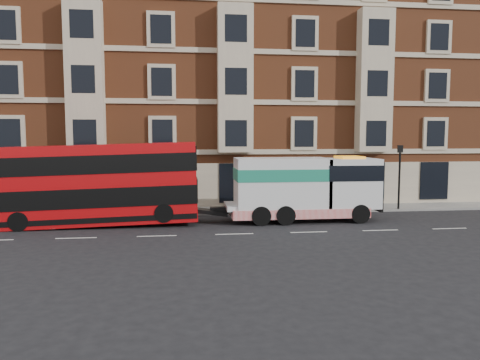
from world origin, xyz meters
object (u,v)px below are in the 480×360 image
tow_truck (302,188)px  double_decker_bus (96,183)px  box_van (12,204)px  pedestrian (19,203)px

tow_truck → double_decker_bus: bearing=180.0°
tow_truck → box_van: (-16.69, 0.17, -0.71)m
double_decker_bus → tow_truck: (12.06, -0.00, -0.43)m
box_van → pedestrian: box_van is taller
double_decker_bus → pedestrian: bearing=151.0°
double_decker_bus → pedestrian: 6.04m
tow_truck → box_van: tow_truck is taller
tow_truck → pedestrian: size_ratio=5.42×
double_decker_bus → tow_truck: 12.07m
double_decker_bus → box_van: 4.77m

